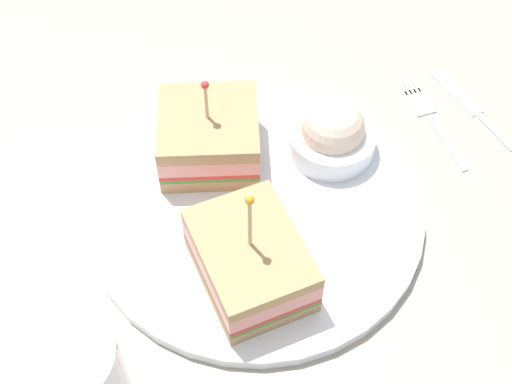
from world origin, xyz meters
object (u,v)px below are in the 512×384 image
Objects in this scene: plate at (256,209)px; fork at (426,112)px; coleslaw_bowl at (332,134)px; sandwich_half_front at (250,260)px; knife at (468,103)px; sandwich_half_back at (209,136)px.

fork is at bearing 101.44° from plate.
coleslaw_bowl is 0.65× the size of fork.
knife is (-9.87, 28.55, -3.48)cm from sandwich_half_front.
knife is at bearing 97.86° from plate.
plate is 2.38× the size of fork.
coleslaw_bowl is 12.02cm from fork.
coleslaw_bowl is at bearing 108.85° from plate.
sandwich_half_front is (6.40, -3.39, 3.08)cm from plate.
fork is 4.56cm from knife.
sandwich_half_front is 0.88× the size of fork.
fork is (-1.07, 11.55, -3.17)cm from coleslaw_bowl.
fork is (-10.58, 24.04, -3.48)cm from sandwich_half_front.
coleslaw_bowl reaches higher than plate.
sandwich_half_front is at bearing -27.91° from plate.
fork and knife have the same top height.
sandwich_half_back is (-13.53, 1.92, 0.11)cm from sandwich_half_front.
coleslaw_bowl is 16.36cm from knife.
sandwich_half_back is at bearing -97.59° from fork.
sandwich_half_front is 0.89× the size of knife.
fork is at bearing -98.92° from knife.
sandwich_half_front reaches higher than coleslaw_bowl.
sandwich_half_back is 11.32cm from coleslaw_bowl.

